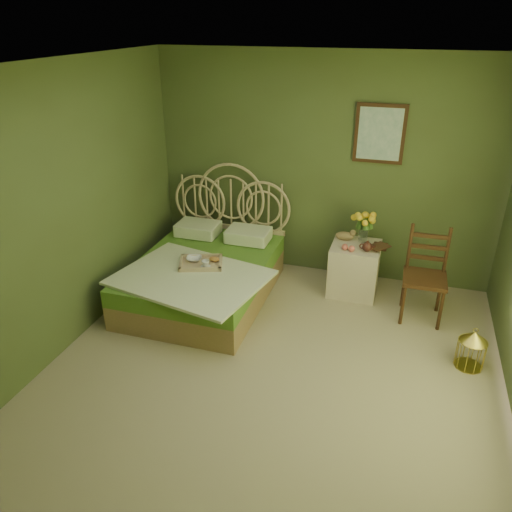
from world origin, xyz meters
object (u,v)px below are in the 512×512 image
(bed, at_px, (205,273))
(nightstand, at_px, (355,263))
(chair, at_px, (426,269))
(birdcage, at_px, (471,350))

(bed, height_order, nightstand, bed)
(nightstand, bearing_deg, bed, -159.56)
(bed, xyz_separation_m, chair, (2.35, 0.32, 0.26))
(nightstand, height_order, birdcage, nightstand)
(bed, relative_size, chair, 2.14)
(bed, distance_m, birdcage, 2.84)
(chair, bearing_deg, birdcage, -61.71)
(birdcage, bearing_deg, chair, 119.09)
(nightstand, distance_m, chair, 0.82)
(birdcage, bearing_deg, nightstand, 137.81)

